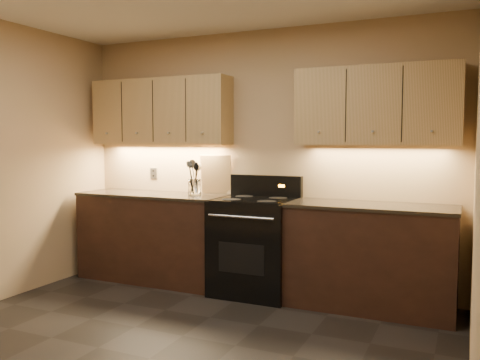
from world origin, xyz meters
name	(u,v)px	position (x,y,z in m)	size (l,w,h in m)	color
floor	(149,358)	(0.00, 0.00, 0.00)	(4.00, 4.00, 0.00)	black
wall_back	(260,159)	(0.00, 2.00, 1.30)	(4.00, 0.04, 2.60)	tan
wall_right	(478,179)	(2.00, 0.00, 1.30)	(0.04, 4.00, 2.60)	tan
counter_left	(154,236)	(-1.10, 1.70, 0.47)	(1.62, 0.62, 0.93)	black
counter_right	(370,256)	(1.18, 1.70, 0.47)	(1.46, 0.62, 0.93)	black
stove	(255,245)	(0.08, 1.68, 0.48)	(0.76, 0.68, 1.14)	black
upper_cab_left	(161,112)	(-1.10, 1.85, 1.80)	(1.60, 0.30, 0.70)	tan
upper_cab_right	(376,106)	(1.18, 1.85, 1.80)	(1.44, 0.30, 0.70)	tan
outlet_plate	(154,173)	(-1.30, 1.99, 1.12)	(0.09, 0.01, 0.12)	#B2B5BA
utensil_crock	(195,188)	(-0.63, 1.74, 1.01)	(0.14, 0.14, 0.16)	white
cutting_board	(216,174)	(-0.48, 1.95, 1.13)	(0.33, 0.02, 0.42)	#DDAD77
wooden_spoon	(191,178)	(-0.66, 1.73, 1.10)	(0.06, 0.06, 0.32)	#DDAD77
black_spoon	(196,178)	(-0.63, 1.77, 1.10)	(0.06, 0.06, 0.31)	black
black_turner	(194,177)	(-0.62, 1.71, 1.12)	(0.08, 0.08, 0.35)	black
steel_spatula	(196,176)	(-0.61, 1.74, 1.13)	(0.08, 0.08, 0.36)	silver
steel_skimmer	(197,177)	(-0.60, 1.74, 1.11)	(0.09, 0.09, 0.34)	silver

